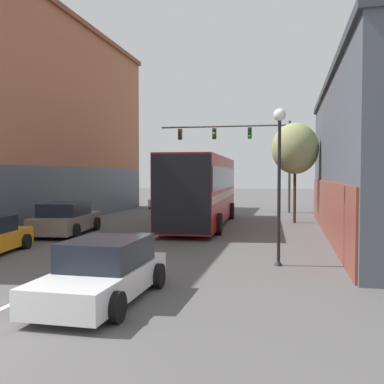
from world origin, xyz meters
The scene contains 8 objects.
lane_center_line centered at (0.00, 15.73, 0.00)m, with size 0.14×43.46×0.01m.
bus centered at (1.19, 18.56, 2.06)m, with size 3.29×11.90×3.69m.
hatchback_foreground centered at (1.81, 4.01, 0.63)m, with size 1.98×4.29×1.35m.
parked_car_left_near centered at (-4.28, 13.76, 0.70)m, with size 2.57×4.89×1.47m.
parked_car_left_far centered at (-4.14, 30.31, 0.60)m, with size 2.03×3.98×1.27m.
traffic_signal_gantry centered at (2.62, 27.45, 4.93)m, with size 9.50×0.36×6.56m.
street_lamp centered at (5.51, 8.60, 3.10)m, with size 0.38×0.38×4.76m.
street_tree_near centered at (6.12, 20.90, 4.22)m, with size 2.63×2.37×5.67m.
Camera 1 is at (5.80, -5.21, 2.80)m, focal length 42.00 mm.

